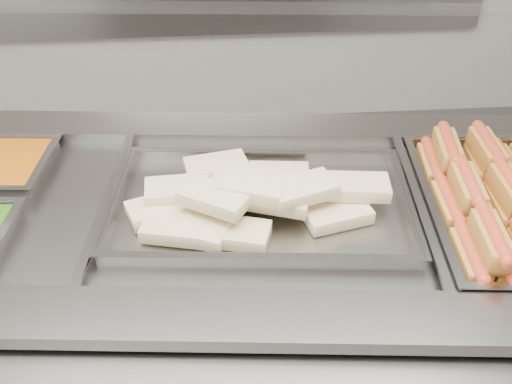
{
  "coord_description": "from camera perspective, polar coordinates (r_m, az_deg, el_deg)",
  "views": [
    {
      "loc": [
        -0.13,
        -0.87,
        1.88
      ],
      "look_at": [
        -0.03,
        0.29,
        1.01
      ],
      "focal_mm": 40.0,
      "sensor_mm": 36.0,
      "label": 1
    }
  ],
  "objects": [
    {
      "name": "steam_counter",
      "position": [
        1.81,
        -1.79,
        -13.32
      ],
      "size": [
        2.15,
        1.11,
        0.99
      ],
      "color": "slate",
      "rests_on": "ground"
    },
    {
      "name": "sneeze_guard",
      "position": [
        1.49,
        -2.04,
        17.43
      ],
      "size": [
        1.84,
        0.5,
        0.48
      ],
      "color": "silver",
      "rests_on": "steam_counter"
    },
    {
      "name": "pan_hotdogs",
      "position": [
        1.61,
        23.11,
        -2.26
      ],
      "size": [
        0.43,
        0.64,
        0.11
      ],
      "color": "gray",
      "rests_on": "steam_counter"
    },
    {
      "name": "pan_wraps",
      "position": [
        1.48,
        0.43,
        -1.68
      ],
      "size": [
        0.79,
        0.51,
        0.08
      ],
      "color": "gray",
      "rests_on": "steam_counter"
    },
    {
      "name": "hotdogs_in_buns",
      "position": [
        1.58,
        23.53,
        -0.94
      ],
      "size": [
        0.38,
        0.59,
        0.13
      ],
      "color": "#9E6621",
      "rests_on": "pan_hotdogs"
    },
    {
      "name": "tortilla_wraps",
      "position": [
        1.44,
        -1.11,
        -0.56
      ],
      "size": [
        0.68,
        0.37,
        0.11
      ],
      "color": "beige",
      "rests_on": "pan_wraps"
    }
  ]
}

